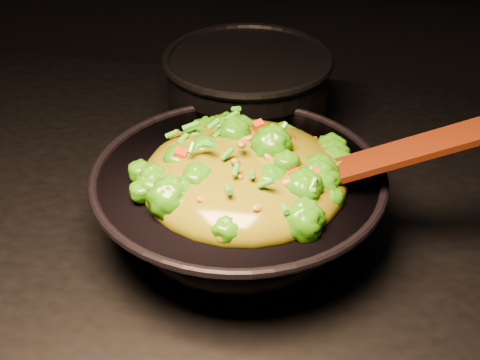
# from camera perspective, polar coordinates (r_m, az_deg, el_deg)

# --- Properties ---
(wok) EXTENTS (0.44, 0.44, 0.10)m
(wok) POSITION_cam_1_polar(r_m,az_deg,el_deg) (0.84, -0.13, -2.29)
(wok) COLOR black
(wok) RESTS_ON stovetop
(stir_fry) EXTENTS (0.29, 0.29, 0.09)m
(stir_fry) POSITION_cam_1_polar(r_m,az_deg,el_deg) (0.78, 0.35, 2.46)
(stir_fry) COLOR #266D07
(stir_fry) RESTS_ON wok
(spatula) EXTENTS (0.28, 0.08, 0.12)m
(spatula) POSITION_cam_1_polar(r_m,az_deg,el_deg) (0.78, 13.32, 2.17)
(spatula) COLOR #361205
(spatula) RESTS_ON wok
(back_pot) EXTENTS (0.32, 0.32, 0.14)m
(back_pot) POSITION_cam_1_polar(r_m,az_deg,el_deg) (1.04, 0.64, 7.16)
(back_pot) COLOR black
(back_pot) RESTS_ON stovetop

